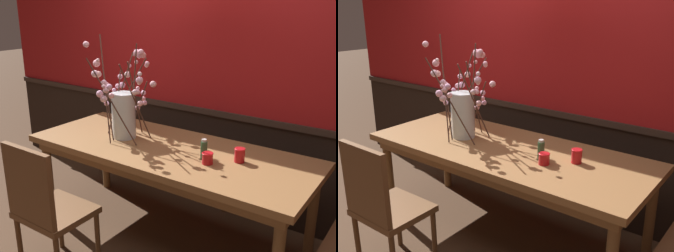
# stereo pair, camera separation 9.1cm
# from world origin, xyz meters

# --- Properties ---
(ground_plane) EXTENTS (24.00, 24.00, 0.00)m
(ground_plane) POSITION_xyz_m (0.00, 0.00, 0.00)
(ground_plane) COLOR #4C3321
(back_wall) EXTENTS (5.23, 0.14, 2.90)m
(back_wall) POSITION_xyz_m (0.00, 0.70, 1.44)
(back_wall) COLOR black
(back_wall) RESTS_ON ground
(dining_table) EXTENTS (2.19, 0.86, 0.75)m
(dining_table) POSITION_xyz_m (0.00, 0.00, 0.67)
(dining_table) COLOR olive
(dining_table) RESTS_ON ground
(chair_far_side_right) EXTENTS (0.47, 0.48, 0.95)m
(chair_far_side_right) POSITION_xyz_m (0.35, 0.87, 0.53)
(chair_far_side_right) COLOR brown
(chair_far_side_right) RESTS_ON ground
(chair_near_side_left) EXTENTS (0.46, 0.41, 0.96)m
(chair_near_side_left) POSITION_xyz_m (-0.37, -0.85, 0.53)
(chair_near_side_left) COLOR brown
(chair_near_side_left) RESTS_ON ground
(chair_far_side_left) EXTENTS (0.48, 0.41, 0.97)m
(chair_far_side_left) POSITION_xyz_m (-0.36, 0.85, 0.55)
(chair_far_side_left) COLOR brown
(chair_far_side_left) RESTS_ON ground
(vase_with_blossoms) EXTENTS (0.59, 0.64, 0.80)m
(vase_with_blossoms) POSITION_xyz_m (-0.42, -0.01, 0.98)
(vase_with_blossoms) COLOR silver
(vase_with_blossoms) RESTS_ON dining_table
(candle_holder_nearer_center) EXTENTS (0.08, 0.08, 0.10)m
(candle_holder_nearer_center) POSITION_xyz_m (0.55, 0.06, 0.80)
(candle_holder_nearer_center) COLOR red
(candle_holder_nearer_center) RESTS_ON dining_table
(candle_holder_nearer_edge) EXTENTS (0.08, 0.08, 0.08)m
(candle_holder_nearer_edge) POSITION_xyz_m (0.39, -0.09, 0.79)
(candle_holder_nearer_edge) COLOR red
(candle_holder_nearer_edge) RESTS_ON dining_table
(condiment_bottle) EXTENTS (0.05, 0.05, 0.14)m
(condiment_bottle) POSITION_xyz_m (0.33, -0.03, 0.82)
(condiment_bottle) COLOR #2D5633
(condiment_bottle) RESTS_ON dining_table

